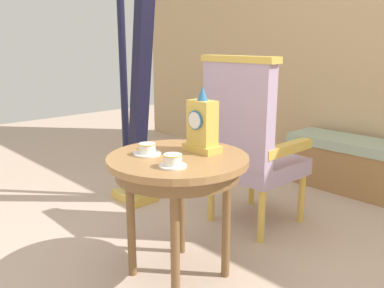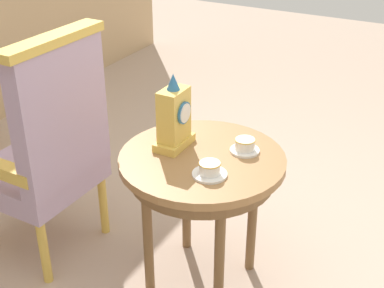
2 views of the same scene
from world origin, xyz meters
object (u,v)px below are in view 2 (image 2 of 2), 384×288
(side_table, at_px, (202,172))
(mantel_clock, at_px, (174,118))
(armchair, at_px, (47,146))
(teacup_left, at_px, (210,170))
(teacup_right, at_px, (245,146))

(side_table, height_order, mantel_clock, mantel_clock)
(mantel_clock, bearing_deg, armchair, 105.75)
(teacup_left, height_order, armchair, armchair)
(teacup_left, relative_size, armchair, 0.12)
(mantel_clock, bearing_deg, teacup_right, -70.50)
(mantel_clock, distance_m, armchair, 0.65)
(teacup_right, height_order, armchair, armchair)
(teacup_left, xyz_separation_m, armchair, (-0.02, 0.84, -0.10))
(teacup_right, relative_size, armchair, 0.11)
(teacup_right, relative_size, mantel_clock, 0.38)
(side_table, relative_size, teacup_right, 5.54)
(teacup_left, height_order, mantel_clock, mantel_clock)
(side_table, distance_m, armchair, 0.75)
(teacup_right, bearing_deg, teacup_left, 170.11)
(teacup_right, bearing_deg, side_table, 131.52)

